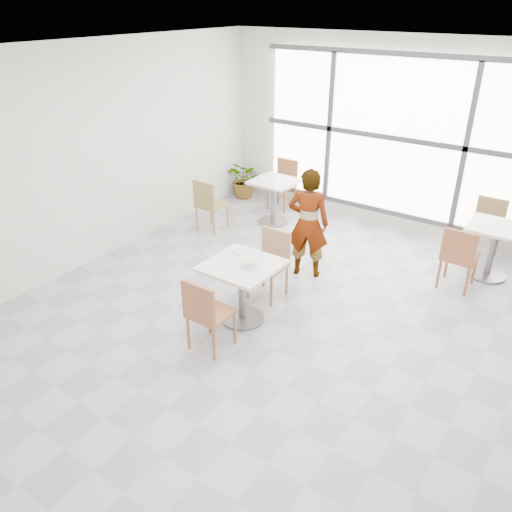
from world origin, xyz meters
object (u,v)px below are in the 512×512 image
Objects in this scene: plant_left at (245,180)px; bg_table_right at (493,244)px; bg_chair_left_far at (284,181)px; oatmeal_bowl at (250,263)px; bg_table_left at (274,195)px; person at (308,224)px; chair_near at (206,311)px; coffee_cup at (235,252)px; chair_far at (271,259)px; bg_chair_left_near at (208,202)px; bg_chair_right_far at (487,224)px; main_table at (242,281)px; bg_chair_right_near at (459,255)px.

bg_table_right is at bearing -6.91° from plant_left.
plant_left is (-0.85, -0.02, -0.15)m from bg_chair_left_far.
bg_table_left is (-1.41, 2.67, -0.31)m from oatmeal_bowl.
person reaches higher than bg_table_right.
chair_near is 1.16× the size of bg_table_left.
chair_far is at bearing 73.65° from coffee_cup.
bg_chair_left_near is 1.23× the size of plant_left.
bg_chair_right_far is (2.14, 3.28, -0.28)m from coffee_cup.
bg_chair_left_far is at bearing 171.18° from bg_table_right.
chair_near reaches higher than main_table.
bg_chair_left_far is (0.42, 1.62, 0.00)m from bg_chair_left_near.
chair_far is (-0.09, 1.39, 0.00)m from chair_near.
bg_table_left is 1.13m from bg_chair_left_near.
bg_chair_left_near is 1.00× the size of bg_chair_right_far.
bg_table_left is 1.06× the size of plant_left.
bg_chair_left_far is at bearing 112.50° from coffee_cup.
coffee_cup is 0.21× the size of bg_table_left.
plant_left is at bearing 173.09° from bg_table_right.
chair_near and bg_chair_left_near have the same top height.
coffee_cup is (-0.16, -0.54, 0.28)m from chair_far.
plant_left is at bearing 148.08° from bg_table_left.
bg_table_right is (2.20, 2.11, -0.01)m from chair_far.
person reaches higher than oatmeal_bowl.
bg_chair_right_near is at bearing -176.25° from person.
bg_chair_right_far is (3.22, 0.76, 0.01)m from bg_table_left.
plant_left is at bearing -15.42° from bg_chair_right_near.
chair_far is 1.16× the size of bg_table_right.
bg_chair_right_near is (1.86, 2.18, -0.02)m from main_table.
chair_far is 3.05m from bg_table_right.
bg_table_left is (-1.09, 2.52, -0.29)m from coffee_cup.
bg_table_left is 1.00× the size of bg_table_right.
main_table is 0.92× the size of bg_chair_right_far.
chair_near is 1.00× the size of bg_chair_left_near.
oatmeal_bowl is 3.78m from bg_chair_left_far.
chair_far is at bearing 103.48° from oatmeal_bowl.
bg_table_left is at bearing -166.76° from bg_chair_right_far.
person is at bearing 87.73° from main_table.
person is at bearing 81.11° from chair_far.
bg_chair_right_near is at bearing -92.84° from bg_chair_right_far.
oatmeal_bowl is 0.14× the size of person.
bg_table_left is at bearing -62.12° from person.
main_table is 0.92× the size of chair_far.
bg_table_right is at bearing -70.42° from bg_chair_right_far.
chair_near is at bearing 69.98° from person.
coffee_cup is 0.10× the size of person.
bg_chair_right_far is at bearing -92.84° from bg_chair_right_near.
bg_table_left is at bearing -8.81° from bg_chair_right_near.
chair_near is at bearing -68.79° from bg_chair_left_far.
coffee_cup is 2.39m from bg_chair_left_near.
oatmeal_bowl is 3.04m from bg_table_left.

